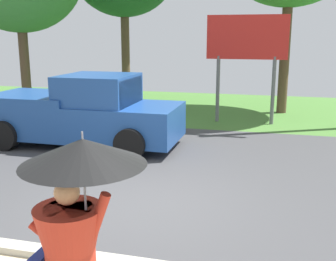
{
  "coord_description": "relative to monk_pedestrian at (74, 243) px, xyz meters",
  "views": [
    {
      "loc": [
        2.22,
        -6.44,
        2.9
      ],
      "look_at": [
        0.28,
        1.0,
        1.1
      ],
      "focal_mm": 44.24,
      "sensor_mm": 36.0,
      "label": 1
    }
  ],
  "objects": [
    {
      "name": "ground_plane",
      "position": [
        -0.61,
        6.42,
        -1.17
      ],
      "size": [
        40.0,
        22.0,
        0.2
      ],
      "color": "#424244"
    },
    {
      "name": "monk_pedestrian",
      "position": [
        0.0,
        0.0,
        0.0
      ],
      "size": [
        1.1,
        1.05,
        2.13
      ],
      "rotation": [
        0.0,
        0.0,
        0.22
      ],
      "color": "#B22D1E",
      "rests_on": "ground_plane"
    },
    {
      "name": "pickup_truck",
      "position": [
        -3.28,
        6.88,
        -0.25
      ],
      "size": [
        5.2,
        2.28,
        1.88
      ],
      "rotation": [
        0.0,
        0.0,
        -0.03
      ],
      "color": "#1E478C",
      "rests_on": "ground_plane"
    },
    {
      "name": "roadside_billboard",
      "position": [
        0.65,
        10.81,
        1.43
      ],
      "size": [
        2.6,
        0.12,
        3.5
      ],
      "color": "slate",
      "rests_on": "ground_plane"
    }
  ]
}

